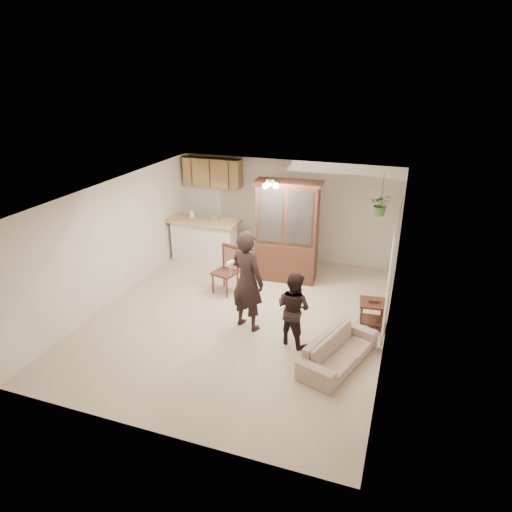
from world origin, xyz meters
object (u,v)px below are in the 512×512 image
(child, at_px, (293,309))
(china_hutch, at_px, (287,232))
(chair_bar, at_px, (225,280))
(side_table, at_px, (372,314))
(adult, at_px, (247,284))
(chair_hutch_left, at_px, (282,263))
(sofa, at_px, (339,344))
(chair_hutch_right, at_px, (277,249))

(child, height_order, china_hutch, china_hutch)
(child, xyz_separation_m, chair_bar, (-1.89, 1.42, -0.38))
(chair_bar, bearing_deg, side_table, 8.37)
(child, bearing_deg, adult, 7.37)
(chair_hutch_left, bearing_deg, sofa, -43.33)
(adult, bearing_deg, child, -175.28)
(chair_hutch_right, bearing_deg, sofa, 111.55)
(child, relative_size, chair_hutch_right, 1.18)
(sofa, xyz_separation_m, side_table, (0.39, 1.36, -0.10))
(child, relative_size, china_hutch, 0.59)
(child, height_order, chair_hutch_left, child)
(side_table, distance_m, chair_hutch_left, 2.79)
(chair_hutch_left, bearing_deg, child, -54.81)
(side_table, xyz_separation_m, chair_hutch_left, (-2.23, 1.66, 0.04))
(sofa, bearing_deg, child, 87.13)
(chair_hutch_left, bearing_deg, side_table, -21.48)
(sofa, distance_m, adult, 1.98)
(china_hutch, bearing_deg, side_table, -39.80)
(china_hutch, distance_m, side_table, 2.72)
(china_hutch, bearing_deg, chair_hutch_left, 127.44)
(child, bearing_deg, chair_hutch_left, -48.47)
(child, bearing_deg, chair_hutch_right, -47.48)
(child, height_order, side_table, child)
(side_table, height_order, chair_bar, chair_bar)
(chair_bar, height_order, chair_hutch_right, chair_hutch_right)
(side_table, bearing_deg, adult, -160.64)
(adult, distance_m, side_table, 2.42)
(sofa, height_order, china_hutch, china_hutch)
(sofa, distance_m, china_hutch, 3.42)
(china_hutch, relative_size, chair_hutch_right, 2.01)
(side_table, bearing_deg, chair_hutch_left, 143.36)
(adult, distance_m, chair_hutch_left, 2.51)
(sofa, height_order, adult, adult)
(adult, distance_m, chair_hutch_right, 3.29)
(adult, height_order, chair_hutch_left, adult)
(child, bearing_deg, sofa, -179.95)
(sofa, distance_m, child, 0.99)
(chair_hutch_left, distance_m, chair_hutch_right, 0.85)
(child, xyz_separation_m, chair_hutch_left, (-0.97, 2.67, -0.36))
(china_hutch, bearing_deg, chair_hutch_right, 113.66)
(child, height_order, chair_hutch_right, child)
(adult, distance_m, chair_bar, 1.63)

